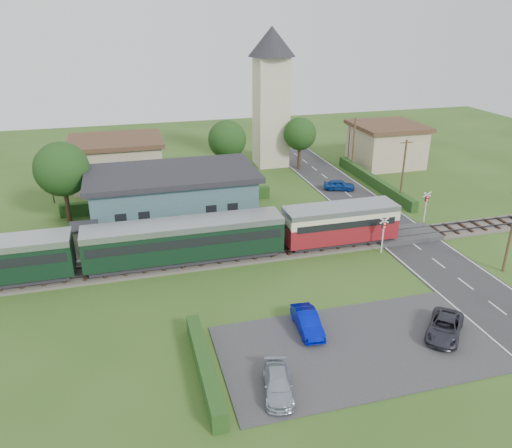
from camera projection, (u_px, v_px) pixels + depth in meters
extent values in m
plane|color=#2D4C19|center=(310.00, 259.00, 41.85)|extent=(120.00, 120.00, 0.00)
cube|color=#4C443D|center=(302.00, 248.00, 43.58)|extent=(76.00, 3.20, 0.20)
cube|color=#3F3F47|center=(305.00, 249.00, 42.82)|extent=(76.00, 0.08, 0.15)
cube|color=#3F3F47|center=(299.00, 242.00, 44.10)|extent=(76.00, 0.08, 0.15)
cube|color=#28282B|center=(415.00, 246.00, 44.26)|extent=(6.00, 70.00, 0.05)
cube|color=#333335|center=(357.00, 348.00, 30.82)|extent=(17.00, 9.00, 0.08)
cube|color=#333335|center=(404.00, 235.00, 45.96)|extent=(6.20, 3.40, 0.45)
cube|color=gray|center=(182.00, 245.00, 43.95)|extent=(30.00, 3.00, 0.45)
cube|color=beige|center=(85.00, 240.00, 41.45)|extent=(2.00, 2.00, 2.40)
cube|color=#232328|center=(83.00, 226.00, 40.95)|extent=(2.30, 2.30, 0.15)
cube|color=#3E6B72|center=(173.00, 200.00, 48.24)|extent=(15.00, 8.00, 4.80)
cube|color=#232328|center=(171.00, 173.00, 47.20)|extent=(16.00, 9.00, 0.50)
cube|color=#232328|center=(179.00, 228.00, 45.25)|extent=(1.20, 0.12, 2.20)
cube|color=black|center=(121.00, 220.00, 43.53)|extent=(1.00, 0.12, 1.20)
cube|color=black|center=(144.00, 218.00, 44.02)|extent=(1.00, 0.12, 1.20)
cube|color=black|center=(211.00, 211.00, 45.47)|extent=(1.00, 0.12, 1.20)
cube|color=black|center=(233.00, 209.00, 45.96)|extent=(1.00, 0.12, 1.20)
cube|color=#232328|center=(339.00, 239.00, 44.24)|extent=(9.00, 2.20, 0.50)
cube|color=maroon|center=(340.00, 229.00, 43.84)|extent=(10.00, 2.80, 1.80)
cube|color=beige|center=(341.00, 215.00, 43.35)|extent=(10.00, 2.82, 0.90)
cube|color=black|center=(340.00, 219.00, 43.49)|extent=(9.00, 2.88, 0.60)
cube|color=#9499A0|center=(341.00, 208.00, 43.10)|extent=(10.00, 2.90, 0.45)
cube|color=#232328|center=(186.00, 257.00, 40.94)|extent=(15.20, 2.20, 0.50)
cube|color=black|center=(185.00, 241.00, 40.35)|extent=(16.00, 2.80, 2.60)
cube|color=black|center=(185.00, 236.00, 40.19)|extent=(15.40, 2.86, 0.70)
cube|color=#9499A0|center=(184.00, 225.00, 39.80)|extent=(16.00, 2.90, 0.50)
cube|color=beige|center=(271.00, 113.00, 65.15)|extent=(4.00, 4.00, 14.00)
cone|color=#232328|center=(272.00, 41.00, 61.70)|extent=(6.00, 6.00, 3.60)
cube|color=tan|center=(117.00, 163.00, 59.41)|extent=(10.00, 8.00, 5.00)
cube|color=#472D1E|center=(115.00, 141.00, 58.33)|extent=(10.80, 8.80, 0.50)
cube|color=tan|center=(386.00, 146.00, 67.01)|extent=(8.00, 8.00, 5.00)
cube|color=#472D1E|center=(388.00, 126.00, 65.93)|extent=(8.80, 8.80, 0.50)
cube|color=#193814|center=(205.00, 367.00, 28.30)|extent=(0.80, 9.00, 1.20)
cube|color=#193814|center=(374.00, 181.00, 59.25)|extent=(0.80, 18.00, 1.20)
cube|color=#193814|center=(169.00, 201.00, 52.92)|extent=(22.00, 0.80, 1.30)
cylinder|color=#332316|center=(67.00, 202.00, 48.61)|extent=(0.44, 0.44, 4.12)
sphere|color=#143311|center=(62.00, 169.00, 47.30)|extent=(5.20, 5.20, 5.20)
cylinder|color=#332316|center=(228.00, 165.00, 61.01)|extent=(0.44, 0.44, 3.85)
sphere|color=#143311|center=(227.00, 139.00, 59.79)|extent=(4.60, 4.60, 4.60)
cylinder|color=#332316|center=(299.00, 156.00, 65.26)|extent=(0.44, 0.44, 3.58)
sphere|color=#143311|center=(300.00, 134.00, 64.13)|extent=(4.20, 4.20, 4.20)
cylinder|color=#473321|center=(511.00, 231.00, 38.59)|extent=(0.22, 0.22, 7.00)
cylinder|color=#473321|center=(403.00, 172.00, 52.79)|extent=(0.22, 0.22, 7.00)
cube|color=#473321|center=(407.00, 143.00, 51.53)|extent=(1.40, 0.10, 0.10)
cylinder|color=#473321|center=(353.00, 145.00, 63.43)|extent=(0.22, 0.22, 7.00)
cube|color=#473321|center=(355.00, 120.00, 62.18)|extent=(1.40, 0.10, 0.10)
cylinder|color=silver|center=(383.00, 237.00, 42.45)|extent=(0.12, 0.12, 3.00)
cube|color=#232328|center=(384.00, 225.00, 42.02)|extent=(0.35, 0.18, 0.55)
sphere|color=#FF190C|center=(385.00, 224.00, 41.86)|extent=(0.14, 0.14, 0.14)
sphere|color=#FF190C|center=(384.00, 227.00, 41.98)|extent=(0.14, 0.14, 0.14)
cube|color=silver|center=(384.00, 221.00, 41.87)|extent=(0.84, 0.05, 0.55)
cube|color=silver|center=(384.00, 221.00, 41.87)|extent=(0.84, 0.05, 0.55)
cylinder|color=silver|center=(425.00, 209.00, 48.46)|extent=(0.12, 0.12, 3.00)
cube|color=#232328|center=(427.00, 198.00, 48.03)|extent=(0.35, 0.18, 0.55)
sphere|color=#FF190C|center=(428.00, 197.00, 47.86)|extent=(0.14, 0.14, 0.14)
sphere|color=#FF190C|center=(427.00, 200.00, 47.98)|extent=(0.14, 0.14, 0.14)
cube|color=silver|center=(427.00, 194.00, 47.87)|extent=(0.84, 0.05, 0.55)
cube|color=silver|center=(427.00, 194.00, 47.87)|extent=(0.84, 0.05, 0.55)
cylinder|color=#3F3F47|center=(51.00, 181.00, 53.28)|extent=(0.14, 0.14, 5.00)
sphere|color=orange|center=(47.00, 158.00, 52.29)|extent=(0.30, 0.30, 0.30)
cylinder|color=#3F3F47|center=(349.00, 143.00, 68.70)|extent=(0.14, 0.14, 5.00)
sphere|color=orange|center=(350.00, 125.00, 67.72)|extent=(0.30, 0.30, 0.30)
imported|color=navy|center=(339.00, 185.00, 57.79)|extent=(3.84, 2.58, 1.21)
imported|color=#000B9B|center=(307.00, 322.00, 32.21)|extent=(1.60, 3.92, 1.26)
imported|color=#9DA6B6|center=(278.00, 384.00, 26.94)|extent=(2.26, 3.94, 1.07)
imported|color=#2B2B36|center=(445.00, 327.00, 31.73)|extent=(4.31, 4.45, 1.18)
imported|color=gray|center=(238.00, 232.00, 44.18)|extent=(0.60, 0.44, 1.51)
imported|color=gray|center=(101.00, 240.00, 42.12)|extent=(0.84, 1.01, 1.86)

